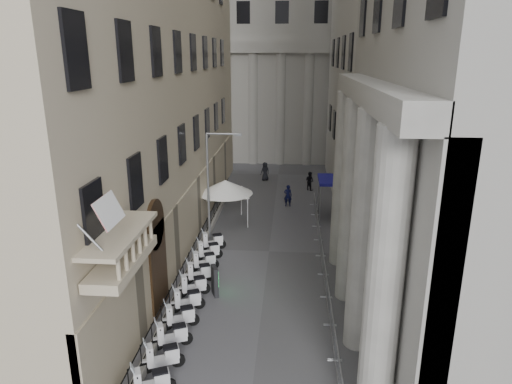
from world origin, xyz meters
TOP-DOWN VIEW (x-y plane):
  - far_building at (0.00, 48.00)m, footprint 22.00×10.00m
  - iron_fence at (-4.30, 18.00)m, footprint 0.30×28.00m
  - blue_awning at (4.15, 26.00)m, footprint 1.60×3.00m
  - scooter_3 at (-3.57, 7.67)m, footprint 1.51×1.06m
  - scooter_4 at (-3.57, 9.11)m, footprint 1.51×1.06m
  - scooter_5 at (-3.57, 10.56)m, footprint 1.51×1.06m
  - scooter_6 at (-3.57, 12.00)m, footprint 1.51×1.06m
  - scooter_7 at (-3.57, 13.44)m, footprint 1.51×1.06m
  - scooter_8 at (-3.57, 14.88)m, footprint 1.51×1.06m
  - scooter_9 at (-3.57, 16.32)m, footprint 1.51×1.06m
  - scooter_10 at (-3.57, 17.76)m, footprint 1.51×1.06m
  - scooter_11 at (-3.57, 19.20)m, footprint 1.51×1.06m
  - barrier_1 at (3.20, 7.49)m, footprint 0.60×2.40m
  - barrier_2 at (3.20, 9.99)m, footprint 0.60×2.40m
  - barrier_3 at (3.20, 12.49)m, footprint 0.60×2.40m
  - barrier_4 at (3.20, 14.99)m, footprint 0.60×2.40m
  - barrier_5 at (3.20, 17.49)m, footprint 0.60×2.40m
  - barrier_6 at (3.20, 19.99)m, footprint 0.60×2.40m
  - barrier_7 at (3.20, 22.49)m, footprint 0.60×2.40m
  - barrier_8 at (3.20, 24.99)m, footprint 0.60×2.40m
  - barrier_9 at (3.20, 27.49)m, footprint 0.60×2.40m
  - security_tent at (-3.01, 23.86)m, footprint 3.95×3.95m
  - street_lamp at (-3.89, 21.26)m, footprint 2.33×0.20m
  - info_kiosk at (-2.49, 13.59)m, footprint 0.50×0.77m
  - pedestrian_a at (1.07, 28.25)m, footprint 0.65×0.43m
  - pedestrian_b at (3.00, 33.02)m, footprint 1.05×1.04m
  - pedestrian_c at (-1.25, 36.00)m, footprint 1.05×0.94m

SIDE VIEW (x-z plane):
  - iron_fence at x=-4.30m, z-range -0.70..0.70m
  - blue_awning at x=4.15m, z-range -1.50..1.50m
  - scooter_3 at x=-3.57m, z-range -0.75..0.75m
  - scooter_4 at x=-3.57m, z-range -0.75..0.75m
  - scooter_5 at x=-3.57m, z-range -0.75..0.75m
  - scooter_6 at x=-3.57m, z-range -0.75..0.75m
  - scooter_7 at x=-3.57m, z-range -0.75..0.75m
  - scooter_8 at x=-3.57m, z-range -0.75..0.75m
  - scooter_9 at x=-3.57m, z-range -0.75..0.75m
  - scooter_10 at x=-3.57m, z-range -0.75..0.75m
  - scooter_11 at x=-3.57m, z-range -0.75..0.75m
  - barrier_1 at x=3.20m, z-range -0.55..0.55m
  - barrier_2 at x=3.20m, z-range -0.55..0.55m
  - barrier_3 at x=3.20m, z-range -0.55..0.55m
  - barrier_4 at x=3.20m, z-range -0.55..0.55m
  - barrier_5 at x=3.20m, z-range -0.55..0.55m
  - barrier_6 at x=3.20m, z-range -0.55..0.55m
  - barrier_7 at x=3.20m, z-range -0.55..0.55m
  - barrier_8 at x=3.20m, z-range -0.55..0.55m
  - barrier_9 at x=3.20m, z-range -0.55..0.55m
  - info_kiosk at x=-2.49m, z-range 0.01..1.59m
  - pedestrian_b at x=3.00m, z-range 0.00..1.71m
  - pedestrian_a at x=1.07m, z-range 0.00..1.78m
  - pedestrian_c at x=-1.25m, z-range 0.00..1.81m
  - security_tent at x=-3.01m, z-range 1.08..4.29m
  - street_lamp at x=-3.89m, z-range 0.63..7.75m
  - far_building at x=0.00m, z-range 0.00..30.00m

